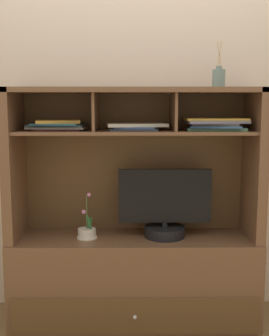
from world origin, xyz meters
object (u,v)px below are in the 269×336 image
potted_orchid (87,232)px  diffuser_bottle (219,78)px  tv_monitor (165,210)px  magazine_stack_centre (58,125)px  magazine_stack_left (215,124)px  media_console (134,251)px  magazine_stack_right (136,127)px

potted_orchid → diffuser_bottle: size_ratio=1.06×
tv_monitor → magazine_stack_centre: (-0.66, 0.00, 0.53)m
tv_monitor → magazine_stack_centre: 0.84m
potted_orchid → magazine_stack_left: size_ratio=0.76×
media_console → tv_monitor: (0.19, -0.01, 0.27)m
magazine_stack_left → potted_orchid: bearing=179.5°
tv_monitor → potted_orchid: size_ratio=2.02×
diffuser_bottle → potted_orchid: bearing=180.0°
media_console → magazine_stack_centre: bearing=-179.7°
potted_orchid → magazine_stack_centre: magazine_stack_centre is taller
tv_monitor → diffuser_bottle: size_ratio=2.14×
media_console → magazine_stack_right: media_console is taller
potted_orchid → magazine_stack_centre: bearing=169.5°
potted_orchid → magazine_stack_left: bearing=-0.5°
media_console → magazine_stack_left: 0.94m
magazine_stack_right → magazine_stack_left: bearing=-5.6°
magazine_stack_centre → magazine_stack_right: (0.48, 0.01, -0.01)m
potted_orchid → magazine_stack_right: (0.31, 0.04, 0.65)m
potted_orchid → magazine_stack_centre: size_ratio=0.77×
magazine_stack_left → magazine_stack_centre: magazine_stack_left is taller
potted_orchid → magazine_stack_centre: 0.69m
media_console → tv_monitor: bearing=-1.7°
magazine_stack_left → tv_monitor: bearing=173.1°
media_console → potted_orchid: media_console is taller
media_console → potted_orchid: size_ratio=5.38×
media_console → potted_orchid: (-0.30, -0.03, 0.13)m
magazine_stack_centre → potted_orchid: bearing=-10.5°
diffuser_bottle → magazine_stack_centre: bearing=178.1°
tv_monitor → diffuser_bottle: (0.31, -0.03, 0.81)m
tv_monitor → magazine_stack_centre: size_ratio=1.56×
potted_orchid → diffuser_bottle: bearing=-0.0°
magazine_stack_left → diffuser_bottle: 0.27m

